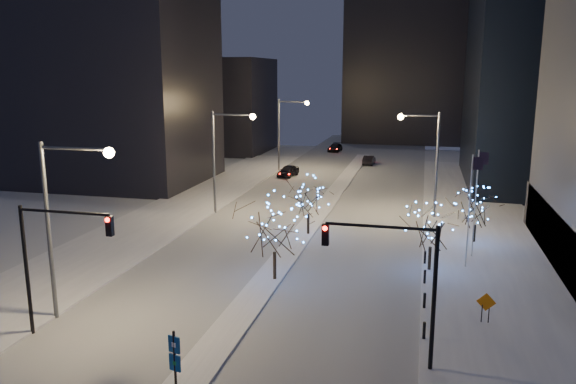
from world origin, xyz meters
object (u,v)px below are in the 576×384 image
(street_lamp_east, at_px, (427,151))
(holiday_tree_median_near, at_px, (274,225))
(car_mid, at_px, (369,160))
(traffic_signal_east, at_px, (400,271))
(construction_sign, at_px, (486,305))
(car_far, at_px, (335,148))
(street_lamp_w_near, at_px, (64,207))
(street_lamp_w_mid, at_px, (224,148))
(holiday_tree_plaza_near, at_px, (431,227))
(car_near, at_px, (288,171))
(holiday_tree_median_far, at_px, (308,198))
(traffic_signal_west, at_px, (51,250))
(wayfinding_sign, at_px, (175,359))
(holiday_tree_plaza_far, at_px, (476,208))
(street_lamp_w_far, at_px, (286,125))

(street_lamp_east, distance_m, holiday_tree_median_near, 21.87)
(car_mid, bearing_deg, traffic_signal_east, 100.06)
(car_mid, xyz_separation_m, construction_sign, (11.61, -53.92, 0.50))
(street_lamp_east, height_order, car_far, street_lamp_east)
(street_lamp_w_near, relative_size, street_lamp_w_mid, 1.00)
(holiday_tree_median_near, height_order, holiday_tree_plaza_near, holiday_tree_median_near)
(car_near, height_order, holiday_tree_median_near, holiday_tree_median_near)
(holiday_tree_median_near, relative_size, holiday_tree_median_far, 1.25)
(street_lamp_w_mid, distance_m, holiday_tree_plaza_near, 23.19)
(street_lamp_east, xyz_separation_m, car_far, (-15.48, 43.73, -5.76))
(holiday_tree_plaza_near, bearing_deg, holiday_tree_median_far, 146.01)
(traffic_signal_west, xyz_separation_m, wayfinding_sign, (8.55, -4.03, -2.79))
(street_lamp_w_mid, bearing_deg, construction_sign, -42.11)
(traffic_signal_west, height_order, holiday_tree_median_far, traffic_signal_west)
(car_far, bearing_deg, wayfinding_sign, -82.21)
(street_lamp_east, bearing_deg, street_lamp_w_near, -124.19)
(holiday_tree_plaza_far, bearing_deg, holiday_tree_median_near, -138.65)
(street_lamp_w_far, height_order, wayfinding_sign, street_lamp_w_far)
(street_lamp_w_near, height_order, holiday_tree_plaza_near, street_lamp_w_near)
(holiday_tree_plaza_far, bearing_deg, traffic_signal_west, -135.07)
(holiday_tree_plaza_near, xyz_separation_m, construction_sign, (2.94, -8.02, -2.03))
(traffic_signal_east, xyz_separation_m, holiday_tree_median_far, (-8.44, 20.54, -1.50))
(wayfinding_sign, bearing_deg, car_mid, 104.18)
(car_mid, bearing_deg, car_far, -57.76)
(street_lamp_w_near, relative_size, holiday_tree_plaza_near, 2.10)
(traffic_signal_east, relative_size, car_mid, 1.69)
(traffic_signal_west, height_order, car_mid, traffic_signal_west)
(traffic_signal_east, height_order, holiday_tree_plaza_near, traffic_signal_east)
(holiday_tree_plaza_near, bearing_deg, traffic_signal_east, -96.45)
(car_near, xyz_separation_m, car_mid, (9.52, 12.63, -0.08))
(traffic_signal_east, bearing_deg, wayfinding_sign, -150.31)
(street_lamp_w_far, distance_m, car_near, 7.07)
(car_near, distance_m, holiday_tree_median_near, 38.56)
(street_lamp_w_near, distance_m, construction_sign, 23.49)
(car_far, xyz_separation_m, holiday_tree_plaza_far, (19.45, -51.29, 2.29))
(street_lamp_w_mid, relative_size, car_mid, 2.42)
(wayfinding_sign, bearing_deg, traffic_signal_west, 170.44)
(traffic_signal_east, bearing_deg, holiday_tree_plaza_far, 76.58)
(street_lamp_w_mid, height_order, car_far, street_lamp_w_mid)
(street_lamp_w_near, xyz_separation_m, wayfinding_sign, (9.05, -6.04, -4.53))
(wayfinding_sign, bearing_deg, street_lamp_w_mid, 121.95)
(street_lamp_w_near, bearing_deg, wayfinding_sign, -33.72)
(holiday_tree_plaza_near, height_order, holiday_tree_plaza_far, holiday_tree_plaza_near)
(car_far, bearing_deg, holiday_tree_median_near, -80.93)
(car_mid, xyz_separation_m, holiday_tree_plaza_near, (8.67, -45.90, 2.52))
(street_lamp_w_near, height_order, holiday_tree_median_near, street_lamp_w_near)
(holiday_tree_median_near, xyz_separation_m, holiday_tree_median_far, (0.00, 11.02, -0.60))
(street_lamp_w_mid, xyz_separation_m, street_lamp_w_far, (0.00, 25.00, 0.00))
(traffic_signal_east, bearing_deg, holiday_tree_plaza_near, 83.55)
(car_far, distance_m, holiday_tree_plaza_near, 61.10)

